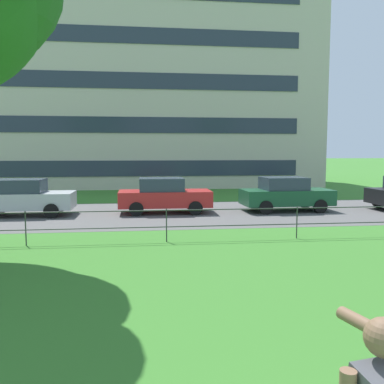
% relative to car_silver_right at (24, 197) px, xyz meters
% --- Properties ---
extents(street_strip, '(80.00, 7.64, 0.01)m').
position_rel_car_silver_right_xyz_m(street_strip, '(7.66, -0.11, -0.77)').
color(street_strip, '#565454').
rests_on(street_strip, ground).
extents(park_fence, '(28.34, 0.04, 1.00)m').
position_rel_car_silver_right_xyz_m(park_fence, '(7.66, -5.72, -0.11)').
color(park_fence, '#333833').
rests_on(park_fence, ground).
extents(car_silver_right, '(4.00, 1.82, 1.54)m').
position_rel_car_silver_right_xyz_m(car_silver_right, '(0.00, 0.00, 0.00)').
color(car_silver_right, '#B7BABF').
rests_on(car_silver_right, ground).
extents(car_red_far_left, '(4.00, 1.82, 1.54)m').
position_rel_car_silver_right_xyz_m(car_red_far_left, '(5.88, 0.11, 0.00)').
color(car_red_far_left, red).
rests_on(car_red_far_left, ground).
extents(car_dark_green_center, '(4.05, 1.92, 1.54)m').
position_rel_car_silver_right_xyz_m(car_dark_green_center, '(11.35, -0.00, 0.00)').
color(car_dark_green_center, '#194C2D').
rests_on(car_dark_green_center, ground).
extents(apartment_building_background, '(29.49, 11.94, 15.41)m').
position_rel_car_silver_right_xyz_m(apartment_building_background, '(3.80, 17.10, 6.93)').
color(apartment_building_background, beige).
rests_on(apartment_building_background, ground).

